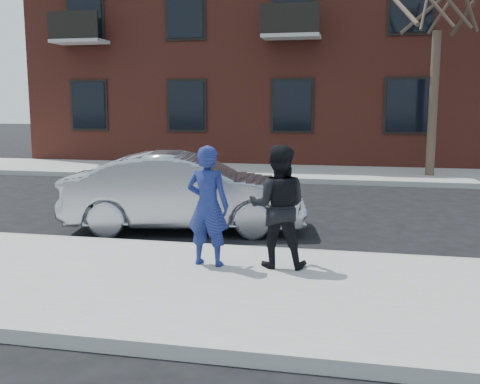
# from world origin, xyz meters

# --- Properties ---
(ground) EXTENTS (100.00, 100.00, 0.00)m
(ground) POSITION_xyz_m (0.00, 0.00, 0.00)
(ground) COLOR black
(ground) RESTS_ON ground
(near_sidewalk) EXTENTS (50.00, 3.50, 0.15)m
(near_sidewalk) POSITION_xyz_m (0.00, -0.25, 0.07)
(near_sidewalk) COLOR gray
(near_sidewalk) RESTS_ON ground
(near_curb) EXTENTS (50.00, 0.10, 0.15)m
(near_curb) POSITION_xyz_m (0.00, 1.55, 0.07)
(near_curb) COLOR #999691
(near_curb) RESTS_ON ground
(far_sidewalk) EXTENTS (50.00, 3.50, 0.15)m
(far_sidewalk) POSITION_xyz_m (0.00, 11.25, 0.07)
(far_sidewalk) COLOR gray
(far_sidewalk) RESTS_ON ground
(far_curb) EXTENTS (50.00, 0.10, 0.15)m
(far_curb) POSITION_xyz_m (0.00, 9.45, 0.07)
(far_curb) COLOR #999691
(far_curb) RESTS_ON ground
(apartment_building) EXTENTS (24.30, 10.30, 12.30)m
(apartment_building) POSITION_xyz_m (2.00, 18.00, 6.16)
(apartment_building) COLOR maroon
(apartment_building) RESTS_ON ground
(silver_sedan) EXTENTS (4.46, 2.24, 1.40)m
(silver_sedan) POSITION_xyz_m (-0.61, 3.03, 0.70)
(silver_sedan) COLOR #999BA3
(silver_sedan) RESTS_ON ground
(man_hoodie) EXTENTS (0.63, 0.52, 1.60)m
(man_hoodie) POSITION_xyz_m (0.51, 0.51, 0.95)
(man_hoodie) COLOR navy
(man_hoodie) RESTS_ON near_sidewalk
(man_peacoat) EXTENTS (0.82, 0.66, 1.61)m
(man_peacoat) POSITION_xyz_m (1.42, 0.64, 0.95)
(man_peacoat) COLOR black
(man_peacoat) RESTS_ON near_sidewalk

